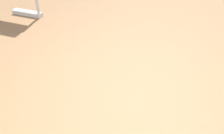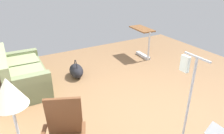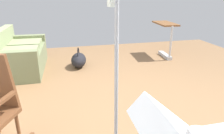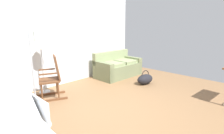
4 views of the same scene
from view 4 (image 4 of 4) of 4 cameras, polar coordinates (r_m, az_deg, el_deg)
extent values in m
plane|color=olive|center=(3.81, 3.44, -14.02)|extent=(7.21, 7.21, 0.00)
cube|color=silver|center=(5.40, -17.35, 8.46)|extent=(5.96, 0.10, 2.70)
cube|color=silver|center=(2.75, -22.31, -11.77)|extent=(0.04, 0.56, 0.28)
cylinder|color=black|center=(3.39, -27.28, -18.40)|extent=(0.10, 0.10, 0.10)
cube|color=#737D57|center=(6.21, 2.02, -0.93)|extent=(1.62, 0.89, 0.45)
cube|color=gray|center=(5.87, -0.16, 0.89)|extent=(0.69, 0.66, 0.10)
cube|color=gray|center=(6.39, 4.57, 1.88)|extent=(0.69, 0.66, 0.10)
cube|color=gray|center=(6.36, -0.21, 3.33)|extent=(1.60, 0.20, 0.40)
cube|color=#737D57|center=(5.71, -2.90, -1.42)|extent=(0.20, 0.85, 0.60)
cube|color=#737D57|center=(6.71, 6.21, 0.74)|extent=(0.20, 0.85, 0.60)
cube|color=brown|center=(4.90, -19.26, -8.08)|extent=(0.71, 0.34, 0.05)
cube|color=brown|center=(4.50, -18.89, -9.99)|extent=(0.71, 0.34, 0.05)
cylinder|color=brown|center=(4.44, -21.52, -7.41)|extent=(0.04, 0.04, 0.40)
cylinder|color=brown|center=(4.80, -21.65, -5.87)|extent=(0.04, 0.04, 0.40)
cylinder|color=brown|center=(4.45, -16.76, -6.97)|extent=(0.04, 0.04, 0.40)
cylinder|color=brown|center=(4.81, -17.26, -5.47)|extent=(0.04, 0.04, 0.40)
cube|color=brown|center=(4.56, -19.49, -4.03)|extent=(0.61, 0.62, 0.04)
cube|color=brown|center=(4.50, -17.24, -0.14)|extent=(0.28, 0.44, 0.60)
cube|color=brown|center=(4.28, -19.79, -2.11)|extent=(0.37, 0.19, 0.03)
cube|color=brown|center=(4.73, -20.11, -0.72)|extent=(0.37, 0.19, 0.03)
cylinder|color=#B2B5BA|center=(5.11, -20.67, -7.44)|extent=(0.28, 0.28, 0.03)
cylinder|color=#B2B5BA|center=(4.94, -21.23, -1.01)|extent=(0.03, 0.03, 1.15)
cone|color=silver|center=(4.83, -21.95, 7.37)|extent=(0.34, 0.34, 0.30)
ellipsoid|color=black|center=(5.49, 10.52, -3.88)|extent=(0.61, 0.41, 0.30)
torus|color=black|center=(5.45, 10.57, -2.57)|extent=(0.30, 0.07, 0.30)
cylinder|color=#B2B5BA|center=(3.54, -22.43, -17.13)|extent=(0.44, 0.44, 0.03)
cylinder|color=#B2B5BA|center=(3.21, -23.75, -4.00)|extent=(0.02, 0.02, 1.65)
cube|color=#B2B5BA|center=(3.09, -25.19, 10.81)|extent=(0.28, 0.02, 0.02)
cube|color=white|center=(3.13, -22.93, 9.02)|extent=(0.09, 0.04, 0.16)
camera|label=1|loc=(4.78, -23.40, 16.14)|focal=39.35mm
camera|label=2|loc=(4.42, -48.08, 17.33)|focal=33.61mm
camera|label=3|loc=(3.17, -46.14, 6.21)|focal=33.43mm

